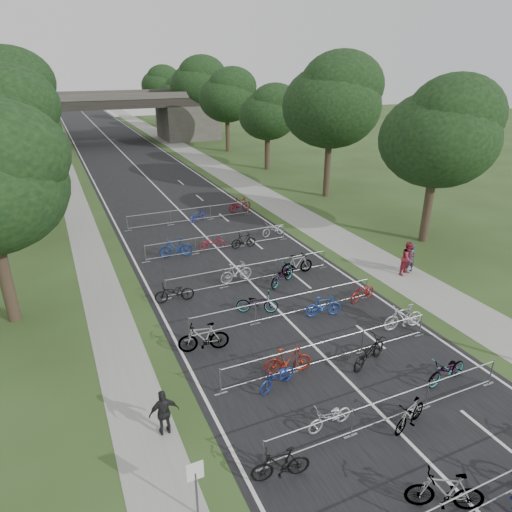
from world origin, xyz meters
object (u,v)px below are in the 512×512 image
at_px(bike_1, 445,491).
at_px(pedestrian_a, 410,258).
at_px(pedestrian_c, 164,413).
at_px(overpass_bridge, 110,118).
at_px(park_sign, 196,479).
at_px(pedestrian_b, 408,259).

relative_size(bike_1, pedestrian_a, 1.22).
bearing_deg(pedestrian_c, overpass_bridge, -95.93).
height_order(park_sign, pedestrian_b, pedestrian_b).
bearing_deg(pedestrian_b, pedestrian_c, -173.61).
xyz_separation_m(overpass_bridge, park_sign, (-6.80, -62.00, -2.27)).
relative_size(bike_1, pedestrian_c, 1.26).
bearing_deg(bike_1, pedestrian_a, 172.02).
height_order(park_sign, bike_1, park_sign).
relative_size(park_sign, bike_1, 0.89).
distance_m(bike_1, pedestrian_c, 8.32).
xyz_separation_m(pedestrian_b, pedestrian_c, (-15.24, -6.16, -0.13)).
bearing_deg(park_sign, pedestrian_c, 91.02).
bearing_deg(overpass_bridge, park_sign, -96.26).
distance_m(park_sign, pedestrian_b, 17.83).
height_order(overpass_bridge, pedestrian_b, overpass_bridge).
distance_m(overpass_bridge, pedestrian_a, 53.24).
bearing_deg(pedestrian_b, pedestrian_a, 15.36).
relative_size(pedestrian_a, pedestrian_c, 1.03).
bearing_deg(pedestrian_c, pedestrian_b, -157.28).
relative_size(pedestrian_a, pedestrian_b, 0.89).
bearing_deg(pedestrian_a, pedestrian_c, 27.07).
height_order(overpass_bridge, pedestrian_a, overpass_bridge).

